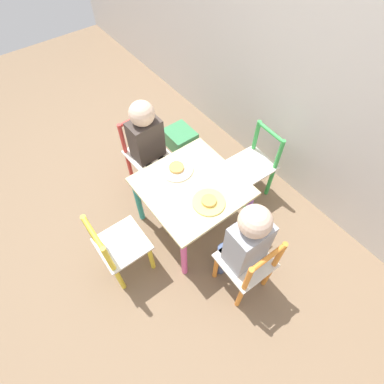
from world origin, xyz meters
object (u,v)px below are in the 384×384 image
at_px(kids_table, 192,192).
at_px(chair_yellow, 119,247).
at_px(chair_green, 254,165).
at_px(plate_right, 209,202).
at_px(chair_red, 146,154).
at_px(plate_left, 177,169).
at_px(storage_bin, 180,138).
at_px(child_right, 245,242).
at_px(chair_orange, 248,265).
at_px(child_left, 148,141).

xyz_separation_m(kids_table, chair_yellow, (-0.00, -0.51, -0.10)).
xyz_separation_m(chair_green, plate_right, (0.13, -0.51, 0.17)).
xyz_separation_m(kids_table, chair_red, (-0.51, -0.01, -0.10)).
relative_size(kids_table, chair_yellow, 1.05).
relative_size(plate_right, plate_left, 0.92).
relative_size(plate_right, storage_bin, 0.79).
bearing_deg(kids_table, child_right, -1.73).
relative_size(chair_red, chair_green, 1.00).
bearing_deg(storage_bin, chair_orange, -18.80).
bearing_deg(chair_green, kids_table, -90.00).
xyz_separation_m(child_right, storage_bin, (-1.11, 0.40, -0.38)).
bearing_deg(plate_right, kids_table, 180.00).
distance_m(plate_left, storage_bin, 0.73).
relative_size(chair_orange, child_left, 0.74).
height_order(chair_green, plate_right, chair_green).
xyz_separation_m(kids_table, chair_green, (0.02, 0.51, -0.10)).
relative_size(kids_table, chair_green, 1.05).
xyz_separation_m(chair_orange, child_left, (-0.96, 0.00, 0.17)).
bearing_deg(chair_orange, kids_table, -90.00).
height_order(kids_table, plate_left, plate_left).
bearing_deg(child_right, chair_green, -139.11).
bearing_deg(chair_orange, child_right, -90.00).
bearing_deg(chair_orange, storage_bin, -107.08).
bearing_deg(plate_left, child_left, -177.68).
bearing_deg(chair_red, child_right, -91.53).
height_order(chair_orange, child_right, child_right).
height_order(chair_orange, child_left, child_left).
bearing_deg(chair_yellow, chair_green, -91.03).
height_order(plate_right, storage_bin, plate_right).
distance_m(kids_table, plate_right, 0.17).
bearing_deg(chair_red, chair_green, -47.03).
xyz_separation_m(chair_orange, plate_left, (-0.66, 0.02, 0.17)).
distance_m(chair_yellow, child_left, 0.69).
bearing_deg(plate_left, kids_table, -0.00).
bearing_deg(storage_bin, chair_red, -69.95).
distance_m(child_left, plate_right, 0.60).
bearing_deg(chair_green, child_left, -129.52).
bearing_deg(chair_green, storage_bin, -166.72).
distance_m(kids_table, chair_yellow, 0.52).
xyz_separation_m(kids_table, child_left, (-0.45, -0.01, 0.07)).
bearing_deg(chair_red, storage_bin, 18.51).
height_order(chair_yellow, child_right, child_right).
relative_size(kids_table, child_left, 0.77).
bearing_deg(child_right, chair_orange, 90.00).
bearing_deg(kids_table, chair_green, 87.49).
xyz_separation_m(child_left, plate_left, (0.30, 0.01, 0.00)).
bearing_deg(plate_right, plate_left, 180.00).
distance_m(child_right, plate_left, 0.60).
bearing_deg(storage_bin, kids_table, -30.22).
distance_m(chair_red, storage_bin, 0.46).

